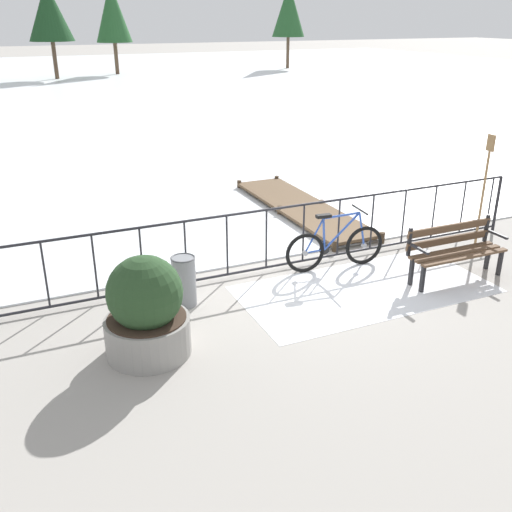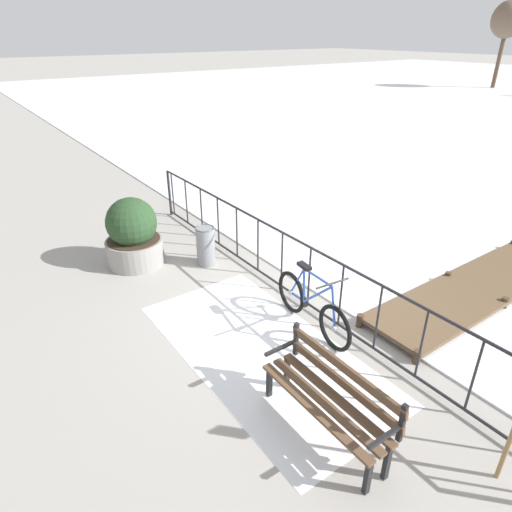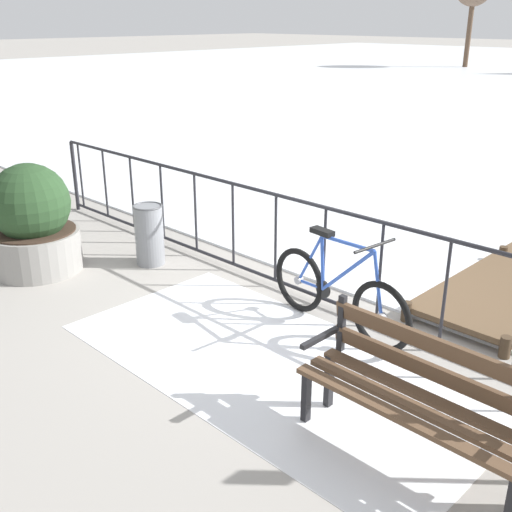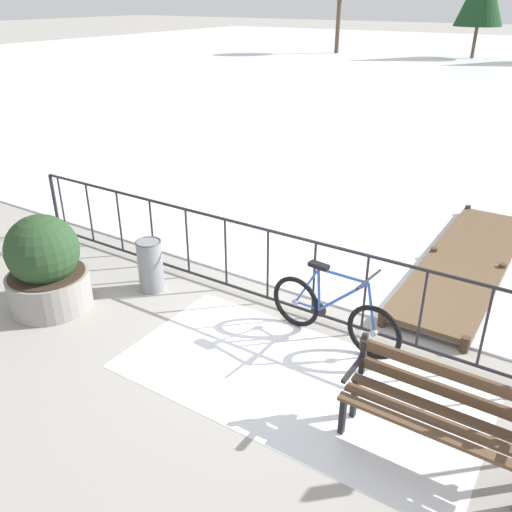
{
  "view_description": "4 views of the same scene",
  "coord_description": "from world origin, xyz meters",
  "px_view_note": "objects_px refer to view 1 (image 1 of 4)",
  "views": [
    {
      "loc": [
        -3.97,
        -7.7,
        3.83
      ],
      "look_at": [
        -0.84,
        -0.74,
        0.65
      ],
      "focal_mm": 40.61,
      "sensor_mm": 36.0,
      "label": 1
    },
    {
      "loc": [
        4.59,
        -4.03,
        3.89
      ],
      "look_at": [
        -0.04,
        -0.72,
        0.97
      ],
      "focal_mm": 31.04,
      "sensor_mm": 36.0,
      "label": 2
    },
    {
      "loc": [
        3.88,
        -4.57,
        2.79
      ],
      "look_at": [
        -0.02,
        -0.62,
        0.62
      ],
      "focal_mm": 43.09,
      "sensor_mm": 36.0,
      "label": 3
    },
    {
      "loc": [
        2.84,
        -5.19,
        3.68
      ],
      "look_at": [
        -0.32,
        -0.3,
        0.82
      ],
      "focal_mm": 37.39,
      "sensor_mm": 36.0,
      "label": 4
    }
  ],
  "objects_px": {
    "oar_upright": "(485,183)",
    "trash_bin": "(184,281)",
    "park_bench": "(454,247)",
    "bicycle_near_railing": "(335,247)",
    "planter_with_shrub": "(146,311)"
  },
  "relations": [
    {
      "from": "bicycle_near_railing",
      "to": "oar_upright",
      "type": "xyz_separation_m",
      "value": [
        2.88,
        -0.14,
        0.77
      ]
    },
    {
      "from": "bicycle_near_railing",
      "to": "planter_with_shrub",
      "type": "xyz_separation_m",
      "value": [
        -3.41,
        -1.29,
        0.21
      ]
    },
    {
      "from": "bicycle_near_railing",
      "to": "trash_bin",
      "type": "xyz_separation_m",
      "value": [
        -2.62,
        -0.24,
        0.0
      ]
    },
    {
      "from": "park_bench",
      "to": "trash_bin",
      "type": "distance_m",
      "value": 4.19
    },
    {
      "from": "planter_with_shrub",
      "to": "trash_bin",
      "type": "bearing_deg",
      "value": 52.86
    },
    {
      "from": "planter_with_shrub",
      "to": "trash_bin",
      "type": "xyz_separation_m",
      "value": [
        0.79,
        1.05,
        -0.21
      ]
    },
    {
      "from": "park_bench",
      "to": "planter_with_shrub",
      "type": "relative_size",
      "value": 1.27
    },
    {
      "from": "trash_bin",
      "to": "park_bench",
      "type": "bearing_deg",
      "value": -11.49
    },
    {
      "from": "bicycle_near_railing",
      "to": "planter_with_shrub",
      "type": "distance_m",
      "value": 3.65
    },
    {
      "from": "bicycle_near_railing",
      "to": "park_bench",
      "type": "distance_m",
      "value": 1.84
    },
    {
      "from": "park_bench",
      "to": "trash_bin",
      "type": "xyz_separation_m",
      "value": [
        -4.11,
        0.84,
        -0.14
      ]
    },
    {
      "from": "bicycle_near_railing",
      "to": "planter_with_shrub",
      "type": "relative_size",
      "value": 1.35
    },
    {
      "from": "planter_with_shrub",
      "to": "park_bench",
      "type": "bearing_deg",
      "value": 2.49
    },
    {
      "from": "oar_upright",
      "to": "trash_bin",
      "type": "bearing_deg",
      "value": -179.01
    },
    {
      "from": "bicycle_near_railing",
      "to": "park_bench",
      "type": "relative_size",
      "value": 1.07
    }
  ]
}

